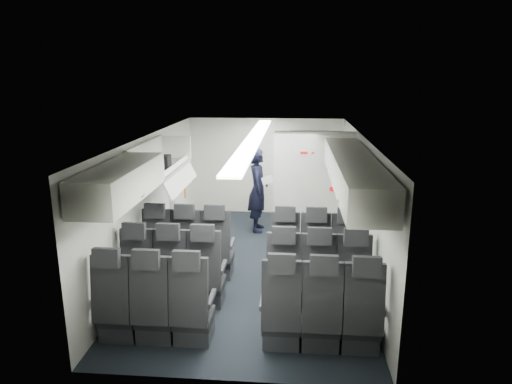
% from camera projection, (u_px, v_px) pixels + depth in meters
% --- Properties ---
extents(cabin_shell, '(3.41, 6.01, 2.16)m').
position_uv_depth(cabin_shell, '(254.00, 200.00, 7.35)').
color(cabin_shell, black).
rests_on(cabin_shell, ground).
extents(seat_row_front, '(3.33, 0.56, 1.24)m').
position_uv_depth(seat_row_front, '(251.00, 254.00, 7.02)').
color(seat_row_front, black).
rests_on(seat_row_front, cabin_shell).
extents(seat_row_mid, '(3.33, 0.56, 1.24)m').
position_uv_depth(seat_row_mid, '(245.00, 279.00, 6.15)').
color(seat_row_mid, black).
rests_on(seat_row_mid, cabin_shell).
extents(seat_row_rear, '(3.33, 0.56, 1.24)m').
position_uv_depth(seat_row_rear, '(236.00, 313.00, 5.28)').
color(seat_row_rear, black).
rests_on(seat_row_rear, cabin_shell).
extents(overhead_bin_left_rear, '(0.53, 1.80, 0.40)m').
position_uv_depth(overhead_bin_left_rear, '(120.00, 182.00, 5.35)').
color(overhead_bin_left_rear, white).
rests_on(overhead_bin_left_rear, cabin_shell).
extents(overhead_bin_left_front_open, '(0.64, 1.70, 0.72)m').
position_uv_depth(overhead_bin_left_front_open, '(160.00, 164.00, 7.07)').
color(overhead_bin_left_front_open, '#9E9E93').
rests_on(overhead_bin_left_front_open, cabin_shell).
extents(overhead_bin_right_rear, '(0.53, 1.80, 0.40)m').
position_uv_depth(overhead_bin_right_rear, '(362.00, 187.00, 5.12)').
color(overhead_bin_right_rear, white).
rests_on(overhead_bin_right_rear, cabin_shell).
extents(overhead_bin_right_front, '(0.53, 1.70, 0.40)m').
position_uv_depth(overhead_bin_right_front, '(346.00, 159.00, 6.81)').
color(overhead_bin_right_front, white).
rests_on(overhead_bin_right_front, cabin_shell).
extents(bulkhead_partition, '(1.40, 0.15, 2.13)m').
position_uv_depth(bulkhead_partition, '(313.00, 192.00, 8.05)').
color(bulkhead_partition, silver).
rests_on(bulkhead_partition, cabin_shell).
extents(galley_unit, '(0.85, 0.52, 1.90)m').
position_uv_depth(galley_unit, '(308.00, 175.00, 9.94)').
color(galley_unit, '#939399').
rests_on(galley_unit, cabin_shell).
extents(boarding_door, '(0.12, 1.27, 1.86)m').
position_uv_depth(boarding_door, '(178.00, 185.00, 9.02)').
color(boarding_door, silver).
rests_on(boarding_door, cabin_shell).
extents(flight_attendant, '(0.43, 0.63, 1.68)m').
position_uv_depth(flight_attendant, '(258.00, 190.00, 9.10)').
color(flight_attendant, black).
rests_on(flight_attendant, ground).
extents(carry_on_bag, '(0.36, 0.25, 0.21)m').
position_uv_depth(carry_on_bag, '(158.00, 162.00, 6.99)').
color(carry_on_bag, black).
rests_on(carry_on_bag, overhead_bin_left_front_open).
extents(papers, '(0.22, 0.07, 0.15)m').
position_uv_depth(papers, '(267.00, 180.00, 8.98)').
color(papers, white).
rests_on(papers, flight_attendant).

